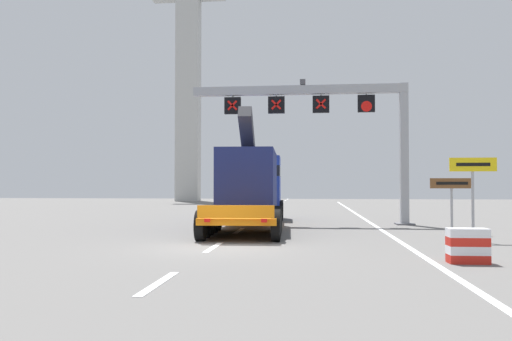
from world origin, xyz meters
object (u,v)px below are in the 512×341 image
at_px(heavy_haul_truck_orange, 253,185).
at_px(crash_barrier_striped, 468,246).
at_px(overhead_lane_gantry, 329,112).
at_px(tourist_info_sign_brown, 452,191).
at_px(exit_sign_yellow, 473,178).
at_px(bridge_pylon_distant, 188,31).

distance_m(heavy_haul_truck_orange, crash_barrier_striped, 13.79).
height_order(overhead_lane_gantry, tourist_info_sign_brown, overhead_lane_gantry).
distance_m(overhead_lane_gantry, exit_sign_yellow, 9.60).
bearing_deg(overhead_lane_gantry, crash_barrier_striped, -76.57).
bearing_deg(heavy_haul_truck_orange, overhead_lane_gantry, 14.49).
relative_size(overhead_lane_gantry, crash_barrier_striped, 11.20).
distance_m(overhead_lane_gantry, bridge_pylon_distant, 41.15).
bearing_deg(crash_barrier_striped, bridge_pylon_distant, 111.62).
xyz_separation_m(overhead_lane_gantry, bridge_pylon_distant, (-15.82, 34.83, 15.15)).
bearing_deg(heavy_haul_truck_orange, tourist_info_sign_brown, -24.79).
bearing_deg(exit_sign_yellow, overhead_lane_gantry, 122.59).
bearing_deg(heavy_haul_truck_orange, exit_sign_yellow, -37.03).
relative_size(tourist_info_sign_brown, bridge_pylon_distant, 0.06).
xyz_separation_m(heavy_haul_truck_orange, exit_sign_yellow, (8.67, -6.54, 0.29)).
distance_m(overhead_lane_gantry, crash_barrier_striped, 14.22).
distance_m(heavy_haul_truck_orange, exit_sign_yellow, 10.86).
relative_size(overhead_lane_gantry, heavy_haul_truck_orange, 0.80).
height_order(overhead_lane_gantry, heavy_haul_truck_orange, overhead_lane_gantry).
bearing_deg(bridge_pylon_distant, heavy_haul_truck_orange, -71.52).
xyz_separation_m(heavy_haul_truck_orange, crash_barrier_striped, (6.91, -11.84, -1.54)).
distance_m(tourist_info_sign_brown, crash_barrier_striped, 8.15).
bearing_deg(bridge_pylon_distant, overhead_lane_gantry, -65.57).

